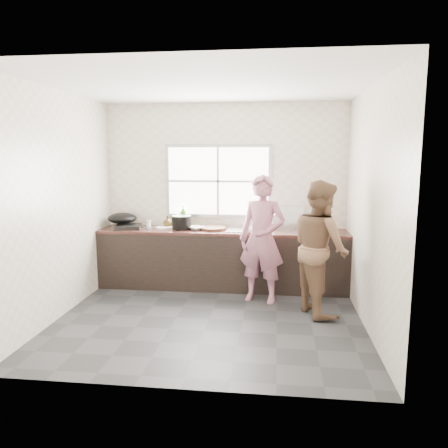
# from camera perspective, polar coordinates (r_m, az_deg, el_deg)

# --- Properties ---
(floor) EXTENTS (3.60, 3.20, 0.01)m
(floor) POSITION_cam_1_polar(r_m,az_deg,el_deg) (5.35, -1.93, -12.32)
(floor) COLOR #29292C
(floor) RESTS_ON ground
(ceiling) EXTENTS (3.60, 3.20, 0.01)m
(ceiling) POSITION_cam_1_polar(r_m,az_deg,el_deg) (5.04, -2.10, 17.73)
(ceiling) COLOR silver
(ceiling) RESTS_ON wall_back
(wall_back) EXTENTS (3.60, 0.01, 2.70)m
(wall_back) POSITION_cam_1_polar(r_m,az_deg,el_deg) (6.60, 0.12, 3.88)
(wall_back) COLOR beige
(wall_back) RESTS_ON ground
(wall_left) EXTENTS (0.01, 3.20, 2.70)m
(wall_left) POSITION_cam_1_polar(r_m,az_deg,el_deg) (5.59, -20.65, 2.36)
(wall_left) COLOR beige
(wall_left) RESTS_ON ground
(wall_right) EXTENTS (0.01, 3.20, 2.70)m
(wall_right) POSITION_cam_1_polar(r_m,az_deg,el_deg) (5.07, 18.60, 1.84)
(wall_right) COLOR beige
(wall_right) RESTS_ON ground
(wall_front) EXTENTS (3.60, 0.01, 2.70)m
(wall_front) POSITION_cam_1_polar(r_m,az_deg,el_deg) (3.46, -6.08, -0.89)
(wall_front) COLOR silver
(wall_front) RESTS_ON ground
(cabinet) EXTENTS (3.60, 0.62, 0.82)m
(cabinet) POSITION_cam_1_polar(r_m,az_deg,el_deg) (6.45, -0.21, -4.72)
(cabinet) COLOR black
(cabinet) RESTS_ON floor
(countertop) EXTENTS (3.60, 0.64, 0.04)m
(countertop) POSITION_cam_1_polar(r_m,az_deg,el_deg) (6.36, -0.21, -0.95)
(countertop) COLOR #351A15
(countertop) RESTS_ON cabinet
(sink) EXTENTS (0.55, 0.45, 0.02)m
(sink) POSITION_cam_1_polar(r_m,az_deg,el_deg) (6.32, 2.94, -0.79)
(sink) COLOR silver
(sink) RESTS_ON countertop
(faucet) EXTENTS (0.02, 0.02, 0.30)m
(faucet) POSITION_cam_1_polar(r_m,az_deg,el_deg) (6.50, 3.07, 0.77)
(faucet) COLOR silver
(faucet) RESTS_ON countertop
(window_frame) EXTENTS (1.60, 0.05, 1.10)m
(window_frame) POSITION_cam_1_polar(r_m,az_deg,el_deg) (6.58, -0.76, 5.62)
(window_frame) COLOR #9EA0A5
(window_frame) RESTS_ON wall_back
(window_glazing) EXTENTS (1.50, 0.01, 1.00)m
(window_glazing) POSITION_cam_1_polar(r_m,az_deg,el_deg) (6.56, -0.79, 5.60)
(window_glazing) COLOR white
(window_glazing) RESTS_ON window_frame
(woman) EXTENTS (0.65, 0.51, 1.58)m
(woman) POSITION_cam_1_polar(r_m,az_deg,el_deg) (5.78, 4.99, -2.51)
(woman) COLOR #B16A81
(woman) RESTS_ON floor
(person_side) EXTENTS (0.88, 0.98, 1.65)m
(person_side) POSITION_cam_1_polar(r_m,az_deg,el_deg) (5.46, 12.44, -3.00)
(person_side) COLOR brown
(person_side) RESTS_ON floor
(cutting_board) EXTENTS (0.51, 0.51, 0.04)m
(cutting_board) POSITION_cam_1_polar(r_m,az_deg,el_deg) (6.37, -1.46, -0.58)
(cutting_board) COLOR #341F14
(cutting_board) RESTS_ON countertop
(cleaver) EXTENTS (0.23, 0.23, 0.01)m
(cleaver) POSITION_cam_1_polar(r_m,az_deg,el_deg) (6.31, -3.31, -0.46)
(cleaver) COLOR #B2B5B9
(cleaver) RESTS_ON cutting_board
(bowl_mince) EXTENTS (0.25, 0.25, 0.05)m
(bowl_mince) POSITION_cam_1_polar(r_m,az_deg,el_deg) (6.37, -3.61, -0.54)
(bowl_mince) COLOR white
(bowl_mince) RESTS_ON countertop
(bowl_crabs) EXTENTS (0.21, 0.21, 0.06)m
(bowl_crabs) POSITION_cam_1_polar(r_m,az_deg,el_deg) (6.10, 4.01, -0.91)
(bowl_crabs) COLOR silver
(bowl_crabs) RESTS_ON countertop
(bowl_held) EXTENTS (0.27, 0.27, 0.07)m
(bowl_held) POSITION_cam_1_polar(r_m,az_deg,el_deg) (6.10, 4.07, -0.88)
(bowl_held) COLOR white
(bowl_held) RESTS_ON countertop
(black_pot) EXTENTS (0.30, 0.30, 0.20)m
(black_pot) POSITION_cam_1_polar(r_m,az_deg,el_deg) (6.42, -5.57, 0.19)
(black_pot) COLOR black
(black_pot) RESTS_ON countertop
(plate_food) EXTENTS (0.25, 0.25, 0.02)m
(plate_food) POSITION_cam_1_polar(r_m,az_deg,el_deg) (6.55, -7.84, -0.47)
(plate_food) COLOR white
(plate_food) RESTS_ON countertop
(bottle_green) EXTENTS (0.17, 0.17, 0.34)m
(bottle_green) POSITION_cam_1_polar(r_m,az_deg,el_deg) (6.64, -5.33, 1.08)
(bottle_green) COLOR #407C28
(bottle_green) RESTS_ON countertop
(bottle_brown_tall) EXTENTS (0.10, 0.10, 0.18)m
(bottle_brown_tall) POSITION_cam_1_polar(r_m,az_deg,el_deg) (6.69, -6.17, 0.44)
(bottle_brown_tall) COLOR #4E3613
(bottle_brown_tall) RESTS_ON countertop
(bottle_brown_short) EXTENTS (0.15, 0.15, 0.16)m
(bottle_brown_short) POSITION_cam_1_polar(r_m,az_deg,el_deg) (6.63, -7.33, 0.27)
(bottle_brown_short) COLOR #3F2B0F
(bottle_brown_short) RESTS_ON countertop
(glass_jar) EXTENTS (0.10, 0.10, 0.11)m
(glass_jar) POSITION_cam_1_polar(r_m,az_deg,el_deg) (6.68, -9.83, 0.03)
(glass_jar) COLOR silver
(glass_jar) RESTS_ON countertop
(burner) EXTENTS (0.43, 0.43, 0.05)m
(burner) POSITION_cam_1_polar(r_m,az_deg,el_deg) (6.63, -12.39, -0.33)
(burner) COLOR black
(burner) RESTS_ON countertop
(wok) EXTENTS (0.53, 0.53, 0.16)m
(wok) POSITION_cam_1_polar(r_m,az_deg,el_deg) (6.73, -13.15, 0.75)
(wok) COLOR black
(wok) RESTS_ON burner
(dish_rack) EXTENTS (0.53, 0.46, 0.34)m
(dish_rack) POSITION_cam_1_polar(r_m,az_deg,el_deg) (6.51, 7.96, 0.87)
(dish_rack) COLOR silver
(dish_rack) RESTS_ON countertop
(pot_lid_left) EXTENTS (0.33, 0.33, 0.01)m
(pot_lid_left) POSITION_cam_1_polar(r_m,az_deg,el_deg) (6.65, -11.77, -0.48)
(pot_lid_left) COLOR silver
(pot_lid_left) RESTS_ON countertop
(pot_lid_right) EXTENTS (0.28, 0.28, 0.01)m
(pot_lid_right) POSITION_cam_1_polar(r_m,az_deg,el_deg) (6.62, -9.48, -0.46)
(pot_lid_right) COLOR #A4A5AA
(pot_lid_right) RESTS_ON countertop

